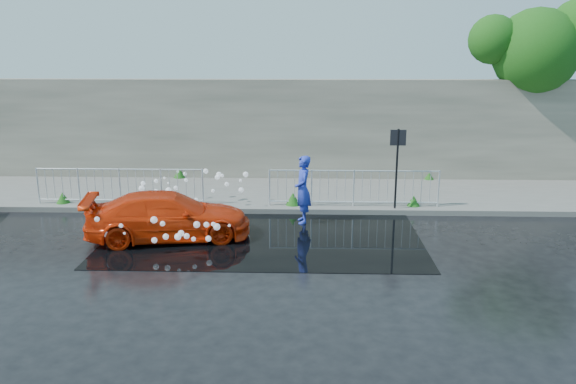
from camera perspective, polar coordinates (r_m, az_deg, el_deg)
name	(u,v)px	position (r m, az deg, el deg)	size (l,w,h in m)	color
ground	(241,248)	(13.76, -4.84, -5.73)	(90.00, 90.00, 0.00)	black
pavement	(258,193)	(18.49, -3.10, -0.15)	(30.00, 4.00, 0.15)	#5B5C57
curb	(252,210)	(16.57, -3.68, -1.88)	(30.00, 0.25, 0.16)	#5B5C57
retaining_wall	(262,129)	(20.28, -2.65, 6.43)	(30.00, 0.60, 3.50)	#605D51
puddle	(264,235)	(14.65, -2.45, -4.39)	(8.00, 5.00, 0.01)	black
sign_post	(397,156)	(16.42, 11.04, 3.63)	(0.45, 0.06, 2.50)	black
tree	(546,45)	(21.85, 24.71, 13.38)	(5.06, 2.96, 6.42)	#332114
railing_left	(120,185)	(17.56, -16.71, 0.68)	(5.05, 0.05, 1.10)	silver
railing_right	(354,187)	(16.73, 6.68, 0.53)	(5.05, 0.05, 1.10)	silver
weeds	(247,190)	(17.93, -4.23, 0.16)	(12.17, 3.93, 0.37)	#144211
water_spray	(180,204)	(15.30, -10.95, -1.25)	(3.38, 5.71, 1.09)	white
red_car	(169,216)	(14.56, -12.03, -2.39)	(1.67, 4.10, 1.19)	red
person	(303,190)	(15.45, 1.52, 0.25)	(0.69, 0.45, 1.89)	#2739C3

